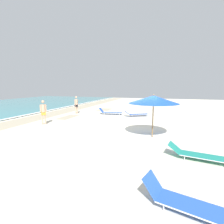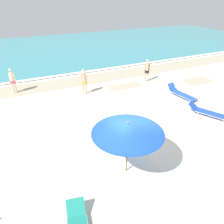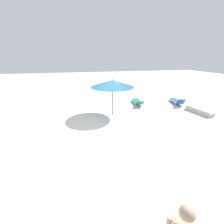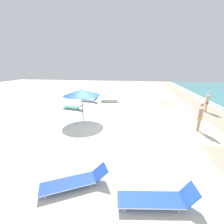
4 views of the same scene
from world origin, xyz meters
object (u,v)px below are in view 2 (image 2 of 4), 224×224
Objects in this scene: sun_lounger_near_water_left at (208,112)px; beachgoer_strolling_adult at (147,69)px; beachgoer_wading_adult at (12,79)px; beachgoer_shoreline_child at (84,80)px; beach_umbrella at (128,128)px; sun_lounger_under_umbrella at (181,93)px.

sun_lounger_near_water_left is 1.27× the size of beachgoer_strolling_adult.
beachgoer_wading_adult is at bearing 112.72° from sun_lounger_near_water_left.
beachgoer_shoreline_child is at bearing 105.02° from sun_lounger_near_water_left.
beach_umbrella is 1.51× the size of beachgoer_wading_adult.
beachgoer_shoreline_child is 5.14m from beachgoer_strolling_adult.
beach_umbrella is at bearing -153.32° from sun_lounger_under_umbrella.
beachgoer_shoreline_child is at bearing -165.95° from beachgoer_wading_adult.
sun_lounger_under_umbrella is 1.30× the size of beachgoer_wading_adult.
sun_lounger_near_water_left is 1.27× the size of beachgoer_shoreline_child.
beachgoer_shoreline_child is at bearing 83.81° from beach_umbrella.
beach_umbrella is 7.89m from beachgoer_shoreline_child.
sun_lounger_near_water_left is 6.08m from beachgoer_strolling_adult.
beach_umbrella reaches higher than beachgoer_wading_adult.
beach_umbrella is 1.19× the size of sun_lounger_near_water_left.
sun_lounger_near_water_left is at bearing -75.77° from beachgoer_strolling_adult.
beach_umbrella is 1.16× the size of sun_lounger_under_umbrella.
sun_lounger_near_water_left is at bearing -178.49° from beachgoer_wading_adult.
beachgoer_wading_adult is 1.00× the size of beachgoer_strolling_adult.
sun_lounger_under_umbrella is at bearing 55.24° from sun_lounger_near_water_left.
sun_lounger_under_umbrella is at bearing -68.25° from beachgoer_strolling_adult.
beachgoer_shoreline_child and beachgoer_strolling_adult have the same top height.
sun_lounger_under_umbrella is 1.30× the size of beachgoer_strolling_adult.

